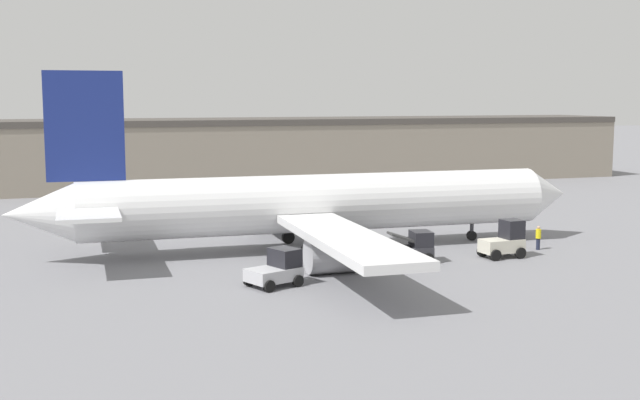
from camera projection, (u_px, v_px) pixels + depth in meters
ground_plane at (320, 249)px, 55.89m from camera, size 400.00×400.00×0.00m
terminal_building at (253, 151)px, 97.21m from camera, size 95.42×12.18×7.98m
airplane at (306, 204)px, 55.20m from camera, size 40.19×37.55×12.15m
ground_crew_worker at (538, 237)px, 55.45m from camera, size 0.37×0.37×1.67m
baggage_tug at (505, 241)px, 52.74m from camera, size 2.87×1.94×2.49m
belt_loader_truck at (413, 247)px, 51.14m from camera, size 2.95×2.35×2.01m
pushback_tug at (277, 269)px, 44.82m from camera, size 3.34×3.00×2.07m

